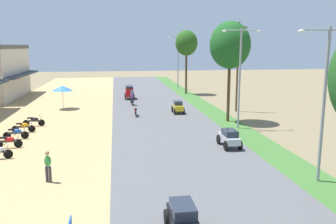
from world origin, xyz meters
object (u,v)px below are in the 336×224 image
object	(u,v)px
parked_motorbike_fifth	(24,126)
parked_motorbike_third	(9,141)
parked_motorbike_fourth	(16,133)
parked_motorbike_sixth	(34,120)
car_hatchback_yellow	(178,107)
motorbike_ahead_second	(136,111)
car_sedan_black	(183,218)
utility_pole_near	(238,66)
vendor_umbrella	(62,88)
median_tree_third	(186,43)
car_sedan_silver	(229,137)
streetlamp_near	(325,95)
car_van_red	(129,91)
pedestrian_on_shoulder	(48,165)
streetlamp_mid	(240,72)
streetlamp_far	(178,59)
median_tree_second	(230,45)
motorbike_ahead_third	(132,98)

from	to	relation	value
parked_motorbike_fifth	parked_motorbike_third	bearing A→B (deg)	-88.93
parked_motorbike_fourth	parked_motorbike_sixth	xyz separation A→B (m)	(0.35, 4.20, 0.00)
car_hatchback_yellow	motorbike_ahead_second	distance (m)	4.39
car_hatchback_yellow	parked_motorbike_sixth	bearing A→B (deg)	-163.15
parked_motorbike_fifth	car_sedan_black	distance (m)	19.37
car_hatchback_yellow	car_sedan_black	bearing A→B (deg)	-99.69
parked_motorbike_third	utility_pole_near	size ratio (longest dim) A/B	0.20
vendor_umbrella	median_tree_third	distance (m)	19.17
median_tree_third	car_sedan_silver	distance (m)	27.79
parked_motorbike_sixth	car_hatchback_yellow	distance (m)	13.63
vendor_umbrella	utility_pole_near	world-z (taller)	utility_pole_near
streetlamp_near	car_hatchback_yellow	size ratio (longest dim) A/B	3.78
parked_motorbike_sixth	car_van_red	world-z (taller)	car_van_red
parked_motorbike_fourth	utility_pole_near	xyz separation A→B (m)	(19.66, 8.60, 4.19)
pedestrian_on_shoulder	streetlamp_mid	distance (m)	17.05
median_tree_third	streetlamp_far	xyz separation A→B (m)	(0.01, 6.57, -2.31)
car_sedan_black	car_sedan_silver	world-z (taller)	same
median_tree_second	car_van_red	xyz separation A→B (m)	(-8.20, 15.00, -5.77)
motorbike_ahead_third	car_hatchback_yellow	bearing A→B (deg)	-52.90
pedestrian_on_shoulder	streetlamp_mid	world-z (taller)	streetlamp_mid
median_tree_third	parked_motorbike_third	bearing A→B (deg)	-124.33
streetlamp_mid	parked_motorbike_sixth	bearing A→B (deg)	169.24
parked_motorbike_fifth	car_hatchback_yellow	distance (m)	14.70
median_tree_second	utility_pole_near	xyz separation A→B (m)	(2.48, 4.87, -2.05)
parked_motorbike_fourth	pedestrian_on_shoulder	distance (m)	9.72
parked_motorbike_fifth	streetlamp_mid	bearing A→B (deg)	-3.36
vendor_umbrella	median_tree_third	world-z (taller)	median_tree_third
streetlamp_mid	car_van_red	world-z (taller)	streetlamp_mid
car_van_red	motorbike_ahead_second	size ratio (longest dim) A/B	1.34
car_sedan_silver	motorbike_ahead_second	distance (m)	12.93
parked_motorbike_fifth	car_sedan_silver	distance (m)	15.92
car_sedan_black	parked_motorbike_fourth	bearing A→B (deg)	122.39
parked_motorbike_third	parked_motorbike_fourth	world-z (taller)	same
car_van_red	pedestrian_on_shoulder	bearing A→B (deg)	-100.56
median_tree_third	motorbike_ahead_third	xyz separation A→B (m)	(-8.08, -8.73, -6.25)
parked_motorbike_third	streetlamp_near	world-z (taller)	streetlamp_near
parked_motorbike_fifth	parked_motorbike_sixth	xyz separation A→B (m)	(0.31, 2.19, 0.00)
vendor_umbrella	median_tree_second	distance (m)	18.39
utility_pole_near	car_sedan_silver	distance (m)	14.42
parked_motorbike_fourth	motorbike_ahead_second	size ratio (longest dim) A/B	1.00
streetlamp_near	car_sedan_black	size ratio (longest dim) A/B	3.35
car_sedan_black	utility_pole_near	bearing A→B (deg)	66.54
median_tree_second	utility_pole_near	bearing A→B (deg)	62.95
parked_motorbike_fourth	motorbike_ahead_second	world-z (taller)	motorbike_ahead_second
parked_motorbike_sixth	pedestrian_on_shoulder	size ratio (longest dim) A/B	1.11
car_sedan_silver	median_tree_third	bearing A→B (deg)	84.69
car_sedan_black	motorbike_ahead_second	distance (m)	22.26
vendor_umbrella	streetlamp_far	distance (m)	22.97
car_hatchback_yellow	car_van_red	size ratio (longest dim) A/B	0.83
median_tree_second	streetlamp_mid	distance (m)	3.45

